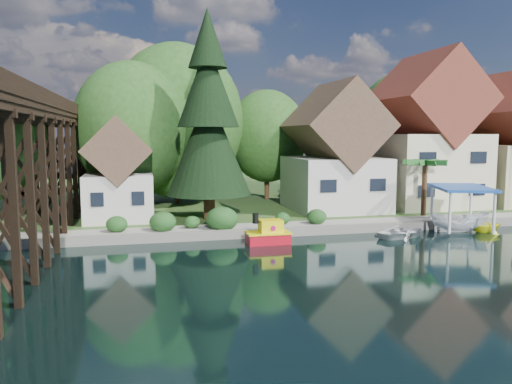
# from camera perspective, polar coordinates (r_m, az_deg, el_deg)

# --- Properties ---
(ground) EXTENTS (140.00, 140.00, 0.00)m
(ground) POSITION_cam_1_polar(r_m,az_deg,el_deg) (27.08, 7.70, -8.41)
(ground) COLOR black
(ground) RESTS_ON ground
(bank) EXTENTS (140.00, 52.00, 0.50)m
(bank) POSITION_cam_1_polar(r_m,az_deg,el_deg) (59.56, -3.94, 0.10)
(bank) COLOR #314D1F
(bank) RESTS_ON ground
(seawall) EXTENTS (60.00, 0.40, 0.62)m
(seawall) POSITION_cam_1_polar(r_m,az_deg,el_deg) (35.70, 9.18, -4.26)
(seawall) COLOR slate
(seawall) RESTS_ON ground
(promenade) EXTENTS (50.00, 2.60, 0.06)m
(promenade) POSITION_cam_1_polar(r_m,az_deg,el_deg) (37.62, 11.26, -3.40)
(promenade) COLOR gray
(promenade) RESTS_ON bank
(trestle_bridge) EXTENTS (4.12, 44.18, 9.30)m
(trestle_bridge) POSITION_cam_1_polar(r_m,az_deg,el_deg) (30.39, -25.71, 2.86)
(trestle_bridge) COLOR black
(trestle_bridge) RESTS_ON ground
(house_left) EXTENTS (7.64, 8.64, 11.02)m
(house_left) POSITION_cam_1_polar(r_m,az_deg,el_deg) (43.65, 8.98, 4.10)
(house_left) COLOR beige
(house_left) RESTS_ON bank
(house_center) EXTENTS (8.65, 9.18, 13.89)m
(house_center) POSITION_cam_1_polar(r_m,az_deg,el_deg) (48.15, 18.81, 5.58)
(house_center) COLOR beige
(house_center) RESTS_ON bank
(shed) EXTENTS (5.09, 5.40, 7.85)m
(shed) POSITION_cam_1_polar(r_m,az_deg,el_deg) (39.09, -15.44, 1.73)
(shed) COLOR beige
(shed) RESTS_ON bank
(bg_trees) EXTENTS (49.90, 13.30, 10.57)m
(bg_trees) POSITION_cam_1_polar(r_m,az_deg,el_deg) (46.84, -0.29, 6.98)
(bg_trees) COLOR #382314
(bg_trees) RESTS_ON bank
(shrubs) EXTENTS (15.76, 2.47, 1.70)m
(shrubs) POSITION_cam_1_polar(r_m,az_deg,el_deg) (34.51, -4.96, -3.02)
(shrubs) COLOR #1B4318
(shrubs) RESTS_ON bank
(conifer) EXTENTS (6.39, 6.39, 15.75)m
(conifer) POSITION_cam_1_polar(r_m,az_deg,el_deg) (37.94, -5.47, 8.23)
(conifer) COLOR #382314
(conifer) RESTS_ON bank
(palm_tree) EXTENTS (4.12, 4.12, 4.74)m
(palm_tree) POSITION_cam_1_polar(r_m,az_deg,el_deg) (41.75, 18.77, 3.04)
(palm_tree) COLOR #382314
(palm_tree) RESTS_ON bank
(tugboat) EXTENTS (2.83, 1.57, 2.04)m
(tugboat) POSITION_cam_1_polar(r_m,az_deg,el_deg) (32.12, 1.44, -4.84)
(tugboat) COLOR #B60C1C
(tugboat) RESTS_ON ground
(boat_white_a) EXTENTS (4.65, 3.94, 0.82)m
(boat_white_a) POSITION_cam_1_polar(r_m,az_deg,el_deg) (35.72, 16.47, -4.28)
(boat_white_a) COLOR silver
(boat_white_a) RESTS_ON ground
(boat_canopy) EXTENTS (4.91, 5.96, 3.30)m
(boat_canopy) POSITION_cam_1_polar(r_m,az_deg,el_deg) (38.59, 22.35, -2.19)
(boat_canopy) COLOR white
(boat_canopy) RESTS_ON ground
(boat_yellow) EXTENTS (2.55, 2.22, 1.32)m
(boat_yellow) POSITION_cam_1_polar(r_m,az_deg,el_deg) (39.35, 24.78, -3.26)
(boat_yellow) COLOR yellow
(boat_yellow) RESTS_ON ground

